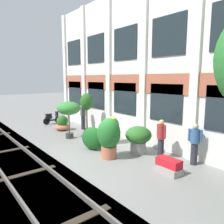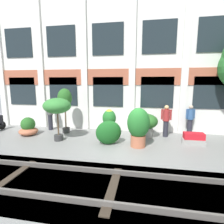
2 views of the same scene
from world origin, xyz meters
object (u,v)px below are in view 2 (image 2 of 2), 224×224
object	(u,v)px
potted_plant_tall_urn	(57,107)
potted_plant_terracotta_small	(65,100)
potted_plant_fluted_column	(146,123)
resident_watching_tracks	(50,114)
potted_plant_wide_bowl	(28,128)
resident_near_plants	(166,120)
potted_plant_square_trough	(194,139)
potted_plant_ribbed_drum	(138,126)
potted_plant_glazed_jar	(109,121)
topiary_hedge	(109,132)
resident_by_doorway	(190,119)

from	to	relation	value
potted_plant_tall_urn	potted_plant_terracotta_small	bearing A→B (deg)	99.45
potted_plant_fluted_column	resident_watching_tracks	distance (m)	5.60
potted_plant_terracotta_small	resident_watching_tracks	bearing A→B (deg)	159.92
potted_plant_fluted_column	potted_plant_wide_bowl	world-z (taller)	potted_plant_fluted_column
resident_near_plants	potted_plant_fluted_column	bearing A→B (deg)	-61.43
potted_plant_square_trough	resident_near_plants	size ratio (longest dim) A/B	0.62
resident_watching_tracks	potted_plant_square_trough	bearing A→B (deg)	128.51
potted_plant_fluted_column	potted_plant_ribbed_drum	world-z (taller)	potted_plant_ribbed_drum
potted_plant_fluted_column	potted_plant_wide_bowl	xyz separation A→B (m)	(-6.19, -0.70, -0.33)
potted_plant_glazed_jar	potted_plant_wide_bowl	size ratio (longest dim) A/B	1.45
topiary_hedge	resident_watching_tracks	bearing A→B (deg)	155.21
potted_plant_wide_bowl	resident_watching_tracks	bearing A→B (deg)	62.25
potted_plant_tall_urn	resident_near_plants	bearing A→B (deg)	16.78
potted_plant_square_trough	potted_plant_glazed_jar	size ratio (longest dim) A/B	0.73
potted_plant_tall_urn	potted_plant_terracotta_small	size ratio (longest dim) A/B	0.84
resident_by_doorway	resident_near_plants	size ratio (longest dim) A/B	0.99
potted_plant_glazed_jar	topiary_hedge	size ratio (longest dim) A/B	1.19
resident_near_plants	topiary_hedge	bearing A→B (deg)	-47.82
potted_plant_terracotta_small	resident_near_plants	bearing A→B (deg)	2.72
potted_plant_terracotta_small	potted_plant_wide_bowl	world-z (taller)	potted_plant_terracotta_small
potted_plant_tall_urn	resident_near_plants	size ratio (longest dim) A/B	1.25
resident_by_doorway	resident_watching_tracks	world-z (taller)	resident_watching_tracks
potted_plant_tall_urn	resident_by_doorway	xyz separation A→B (m)	(6.46, 2.01, -0.76)
potted_plant_terracotta_small	potted_plant_fluted_column	bearing A→B (deg)	-0.78
resident_by_doorway	resident_watching_tracks	xyz separation A→B (m)	(-7.86, -0.27, 0.05)
resident_by_doorway	potted_plant_wide_bowl	bearing A→B (deg)	-103.65
potted_plant_glazed_jar	resident_watching_tracks	xyz separation A→B (m)	(-3.65, 0.44, 0.14)
potted_plant_tall_urn	topiary_hedge	distance (m)	2.72
potted_plant_square_trough	potted_plant_ribbed_drum	bearing A→B (deg)	-162.88
resident_watching_tracks	resident_near_plants	xyz separation A→B (m)	(6.58, -0.17, -0.04)
potted_plant_square_trough	resident_watching_tracks	size ratio (longest dim) A/B	0.60
potted_plant_tall_urn	resident_watching_tracks	world-z (taller)	potted_plant_tall_urn
potted_plant_tall_urn	potted_plant_wide_bowl	distance (m)	2.43
potted_plant_square_trough	topiary_hedge	world-z (taller)	topiary_hedge
potted_plant_ribbed_drum	topiary_hedge	distance (m)	1.40
potted_plant_fluted_column	resident_near_plants	world-z (taller)	resident_near_plants
potted_plant_terracotta_small	potted_plant_ribbed_drum	distance (m)	4.38
potted_plant_wide_bowl	potted_plant_glazed_jar	bearing A→B (deg)	9.85
potted_plant_terracotta_small	resident_by_doorway	distance (m)	6.78
potted_plant_square_trough	potted_plant_glazed_jar	distance (m)	4.16
potted_plant_terracotta_small	resident_near_plants	world-z (taller)	potted_plant_terracotta_small
resident_by_doorway	resident_near_plants	world-z (taller)	resident_near_plants
resident_watching_tracks	resident_near_plants	world-z (taller)	resident_watching_tracks
potted_plant_square_trough	resident_by_doorway	bearing A→B (deg)	84.07
potted_plant_fluted_column	potted_plant_terracotta_small	distance (m)	4.52
resident_near_plants	potted_plant_square_trough	bearing A→B (deg)	61.31
potted_plant_tall_urn	potted_plant_glazed_jar	distance (m)	2.73
potted_plant_fluted_column	potted_plant_glazed_jar	world-z (taller)	potted_plant_glazed_jar
potted_plant_square_trough	potted_plant_glazed_jar	bearing A→B (deg)	170.57
potted_plant_square_trough	resident_near_plants	bearing A→B (deg)	140.13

